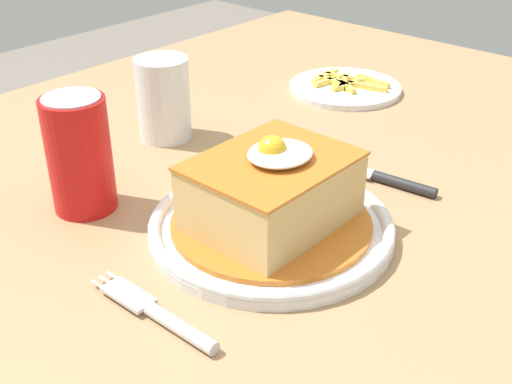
% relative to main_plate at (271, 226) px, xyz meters
% --- Properties ---
extents(dining_table, '(1.41, 0.94, 0.76)m').
position_rel_main_plate_xyz_m(dining_table, '(0.01, 0.09, -0.11)').
color(dining_table, '#A87F56').
rests_on(dining_table, ground_plane).
extents(main_plate, '(0.24, 0.24, 0.02)m').
position_rel_main_plate_xyz_m(main_plate, '(0.00, 0.00, 0.00)').
color(main_plate, white).
rests_on(main_plate, dining_table).
extents(sandwich_meal, '(0.20, 0.20, 0.10)m').
position_rel_main_plate_xyz_m(sandwich_meal, '(0.00, -0.00, 0.04)').
color(sandwich_meal, '#C66B23').
rests_on(sandwich_meal, main_plate).
extents(fork, '(0.02, 0.14, 0.01)m').
position_rel_main_plate_xyz_m(fork, '(-0.16, -0.02, -0.00)').
color(fork, silver).
rests_on(fork, dining_table).
extents(knife, '(0.03, 0.17, 0.01)m').
position_rel_main_plate_xyz_m(knife, '(0.17, -0.03, -0.00)').
color(knife, '#262628').
rests_on(knife, dining_table).
extents(soda_can, '(0.07, 0.07, 0.12)m').
position_rel_main_plate_xyz_m(soda_can, '(-0.09, 0.18, 0.05)').
color(soda_can, red).
rests_on(soda_can, dining_table).
extents(drinking_glass, '(0.07, 0.07, 0.10)m').
position_rel_main_plate_xyz_m(drinking_glass, '(0.09, 0.25, 0.04)').
color(drinking_glass, '#3F2314').
rests_on(drinking_glass, dining_table).
extents(side_plate_fries, '(0.17, 0.17, 0.02)m').
position_rel_main_plate_xyz_m(side_plate_fries, '(0.38, 0.18, -0.00)').
color(side_plate_fries, white).
rests_on(side_plate_fries, dining_table).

